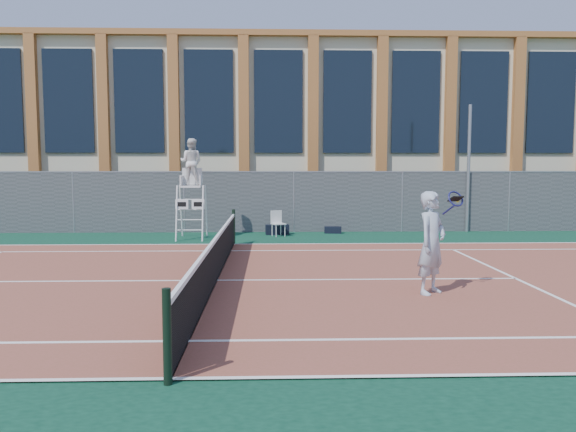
{
  "coord_description": "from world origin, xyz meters",
  "views": [
    {
      "loc": [
        1.15,
        -11.7,
        2.44
      ],
      "look_at": [
        1.61,
        3.0,
        1.12
      ],
      "focal_mm": 35.0,
      "sensor_mm": 36.0,
      "label": 1
    }
  ],
  "objects_px": {
    "umpire_chair": "(191,165)",
    "tennis_player": "(432,243)",
    "plastic_chair": "(277,221)",
    "steel_pole": "(468,169)"
  },
  "relations": [
    {
      "from": "steel_pole",
      "to": "plastic_chair",
      "type": "distance_m",
      "value": 7.33
    },
    {
      "from": "tennis_player",
      "to": "umpire_chair",
      "type": "bearing_deg",
      "value": 123.97
    },
    {
      "from": "plastic_chair",
      "to": "umpire_chair",
      "type": "bearing_deg",
      "value": -168.47
    },
    {
      "from": "steel_pole",
      "to": "tennis_player",
      "type": "relative_size",
      "value": 2.4
    },
    {
      "from": "umpire_chair",
      "to": "tennis_player",
      "type": "distance_m",
      "value": 10.23
    },
    {
      "from": "tennis_player",
      "to": "plastic_chair",
      "type": "bearing_deg",
      "value": 107.28
    },
    {
      "from": "umpire_chair",
      "to": "plastic_chair",
      "type": "bearing_deg",
      "value": 11.53
    },
    {
      "from": "steel_pole",
      "to": "plastic_chair",
      "type": "bearing_deg",
      "value": -171.34
    },
    {
      "from": "steel_pole",
      "to": "tennis_player",
      "type": "distance_m",
      "value": 10.99
    },
    {
      "from": "steel_pole",
      "to": "umpire_chair",
      "type": "height_order",
      "value": "steel_pole"
    }
  ]
}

